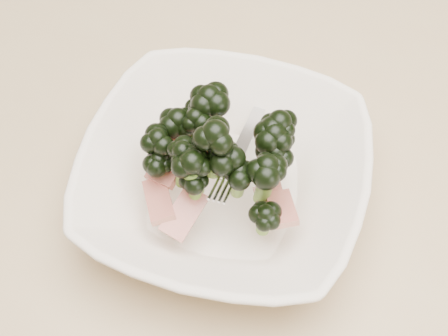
# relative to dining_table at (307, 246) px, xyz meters

# --- Properties ---
(dining_table) EXTENTS (1.20, 0.80, 0.75)m
(dining_table) POSITION_rel_dining_table_xyz_m (0.00, 0.00, 0.00)
(dining_table) COLOR tan
(dining_table) RESTS_ON ground
(broccoli_dish) EXTENTS (0.35, 0.35, 0.14)m
(broccoli_dish) POSITION_rel_dining_table_xyz_m (-0.09, -0.04, 0.14)
(broccoli_dish) COLOR silver
(broccoli_dish) RESTS_ON dining_table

